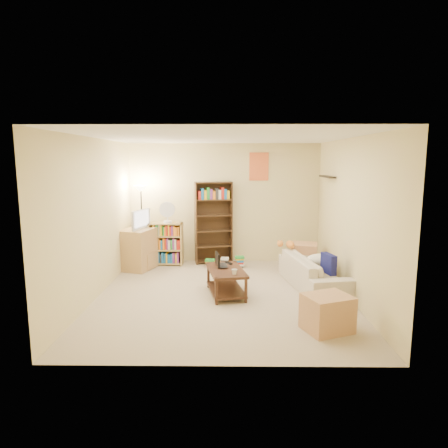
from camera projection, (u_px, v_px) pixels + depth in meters
The scene contains 19 objects.
room at pixel (223, 195), 6.19m from camera, with size 4.50×4.54×2.52m.
sofa at pixel (314, 272), 6.82m from camera, with size 1.00×1.92×0.53m, color beige.
navy_pillow at pixel (329, 264), 6.41m from camera, with size 0.35×0.11×0.32m, color #131653.
cream_blanket at pixel (320, 260), 6.85m from camera, with size 0.49×0.35×0.21m, color silver.
tabby_cat at pixel (288, 244), 7.42m from camera, with size 0.42×0.20×0.14m.
coffee_table at pixel (226, 278), 6.42m from camera, with size 0.71×1.05×0.43m.
laptop at pixel (226, 266), 6.55m from camera, with size 0.25×0.35×0.03m, color black.
laptop_screen at pixel (217, 259), 6.51m from camera, with size 0.01×0.32×0.21m, color white.
mug at pixel (234, 272), 6.08m from camera, with size 0.11×0.11×0.08m, color silver.
tv_remote at pixel (229, 263), 6.73m from camera, with size 0.05×0.17×0.02m, color black.
tv_stand at pixel (139, 249), 7.97m from camera, with size 0.54×0.75×0.81m, color tan.
television at pixel (138, 219), 7.88m from camera, with size 0.29×0.66×0.38m, color black.
tall_bookshelf at pixel (214, 221), 8.33m from camera, with size 0.81×0.41×1.71m.
short_bookshelf at pixel (166, 244), 8.25m from camera, with size 0.70×0.29×0.88m.
desk_fan at pixel (167, 212), 8.10m from camera, with size 0.31×0.18×0.44m.
floor_lamp at pixel (141, 202), 8.05m from camera, with size 0.28×0.28×1.65m.
side_table at pixel (304, 257), 7.79m from camera, with size 0.48×0.48×0.55m, color tan.
end_cabinet at pixel (327, 313), 5.08m from camera, with size 0.56×0.47×0.47m, color tan.
book_stacks at pixel (226, 262), 8.10m from camera, with size 0.78×0.18×0.23m.
Camera 1 is at (0.09, -6.18, 2.16)m, focal length 32.00 mm.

